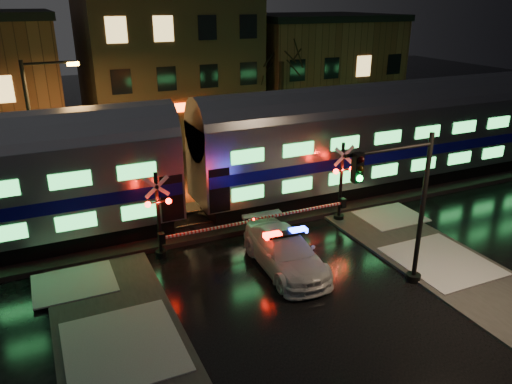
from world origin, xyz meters
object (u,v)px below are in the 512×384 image
traffic_light (403,211)px  streetlight (38,130)px  police_car (285,251)px  crossing_signal_right (335,191)px  crossing_signal_left (168,223)px

traffic_light → streetlight: bearing=121.6°
police_car → crossing_signal_right: crossing_signal_right is taller
crossing_signal_left → police_car: bearing=-36.4°
police_car → traffic_light: bearing=-40.9°
crossing_signal_left → traffic_light: traffic_light is taller
police_car → traffic_light: (3.15, -2.99, 2.39)m
police_car → crossing_signal_right: (4.22, 2.93, 0.88)m
streetlight → crossing_signal_right: bearing=-28.2°
traffic_light → streetlight: streetlight is taller
police_car → streetlight: (-8.27, 9.62, 3.66)m
crossing_signal_right → traffic_light: bearing=-100.2°
police_car → traffic_light: 4.96m
crossing_signal_right → traffic_light: 6.19m
crossing_signal_right → crossing_signal_left: size_ratio=1.05×
crossing_signal_right → police_car: bearing=-145.3°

